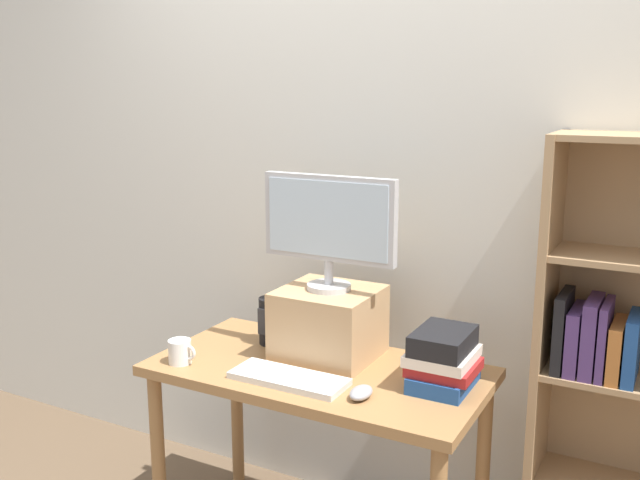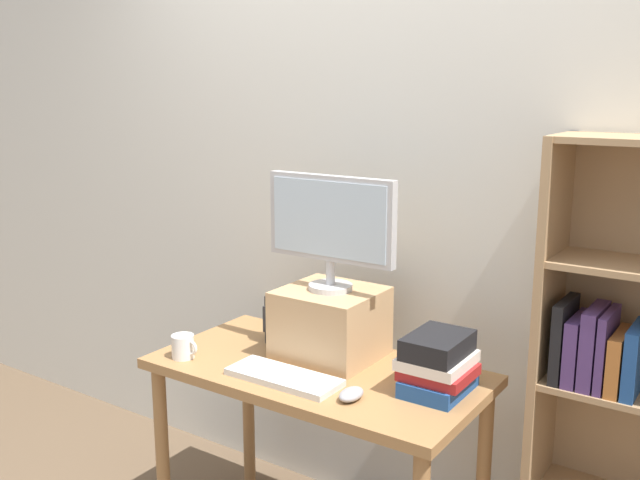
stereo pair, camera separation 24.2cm
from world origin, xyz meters
name	(u,v)px [view 2 (the right image)]	position (x,y,z in m)	size (l,w,h in m)	color
back_wall	(386,192)	(0.00, 0.47, 1.30)	(7.00, 0.08, 2.60)	silver
desk	(317,394)	(0.00, 0.00, 0.65)	(1.15, 0.60, 0.75)	#9E7042
riser_box	(330,323)	(-0.02, 0.11, 0.87)	(0.34, 0.32, 0.25)	tan
computer_monitor	(331,224)	(-0.02, 0.11, 1.23)	(0.50, 0.16, 0.41)	#B7B7BA
keyboard	(284,377)	(-0.03, -0.16, 0.76)	(0.39, 0.15, 0.02)	silver
computer_mouse	(351,394)	(0.24, -0.16, 0.77)	(0.06, 0.10, 0.04)	#99999E
book_stack	(438,364)	(0.43, 0.05, 0.84)	(0.21, 0.24, 0.19)	navy
coffee_mug	(183,347)	(-0.44, -0.20, 0.79)	(0.11, 0.08, 0.08)	white
desk_speaker	(277,319)	(-0.27, 0.12, 0.84)	(0.09, 0.10, 0.18)	black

